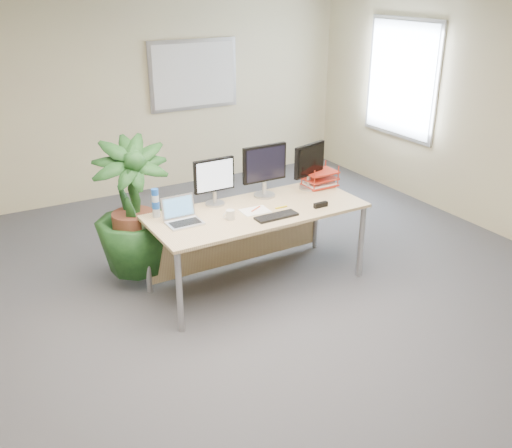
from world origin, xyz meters
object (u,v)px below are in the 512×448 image
desk (251,222)px  floor_plant (133,212)px  monitor_left (214,179)px  monitor_right (265,167)px  laptop (182,216)px

desk → floor_plant: size_ratio=1.38×
monitor_left → monitor_right: 0.53m
floor_plant → laptop: (0.29, -0.53, 0.10)m
floor_plant → monitor_left: size_ratio=3.30×
floor_plant → monitor_right: 1.34m
monitor_right → monitor_left: bearing=175.8°
floor_plant → monitor_right: (1.25, -0.33, 0.34)m
desk → laptop: (-0.72, -0.04, 0.23)m
monitor_left → laptop: 0.54m
floor_plant → monitor_right: bearing=-14.6°
monitor_right → floor_plant: bearing=165.4°
floor_plant → monitor_right: floor_plant is taller
desk → monitor_right: monitor_right is taller
monitor_right → laptop: size_ratio=1.67×
monitor_left → desk: bearing=-35.4°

